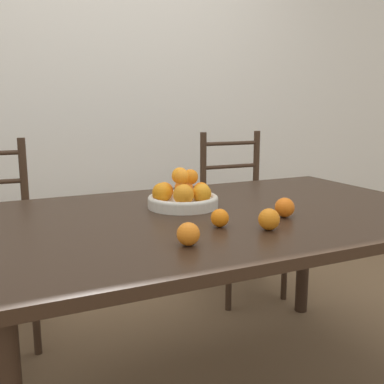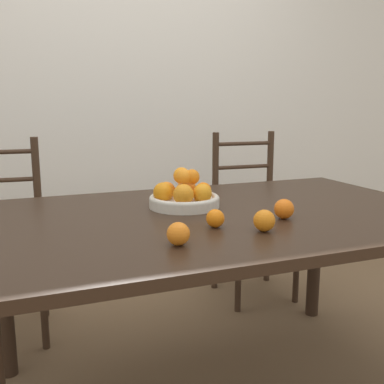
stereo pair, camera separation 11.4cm
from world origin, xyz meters
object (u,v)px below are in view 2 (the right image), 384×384
Objects in this scene: fruit_bowl at (184,196)px; chair_right at (252,217)px; orange_loose_2 at (284,209)px; orange_loose_3 at (178,234)px; chair_left at (0,243)px; orange_loose_1 at (264,221)px; orange_loose_0 at (215,218)px.

chair_right is (0.72, 0.74, -0.33)m from fruit_bowl.
fruit_bowl reaches higher than orange_loose_2.
orange_loose_3 is 0.07× the size of chair_left.
orange_loose_3 is 1.53m from chair_right.
orange_loose_3 is at bearing -112.27° from fruit_bowl.
chair_right is at bearing 62.50° from orange_loose_1.
orange_loose_0 is 0.06× the size of chair_left.
chair_left is (-0.83, 1.15, -0.32)m from orange_loose_1.
chair_left is (-0.71, 0.74, -0.33)m from fruit_bowl.
orange_loose_3 is 1.34m from chair_left.
orange_loose_2 is 1.05× the size of orange_loose_3.
orange_loose_2 is (0.27, 0.02, 0.00)m from orange_loose_0.
chair_right is at bearing 55.42° from orange_loose_0.
orange_loose_1 is at bearing 7.03° from orange_loose_3.
chair_right is (0.91, 1.19, -0.32)m from orange_loose_3.
orange_loose_2 is 0.07× the size of chair_right.
chair_left reaches higher than fruit_bowl.
chair_left is at bearing 133.30° from orange_loose_2.
orange_loose_0 is 0.90× the size of orange_loose_3.
chair_left is 1.43m from chair_right.
orange_loose_1 is 0.31m from orange_loose_3.
orange_loose_2 is 1.46m from chair_left.
fruit_bowl is 1.08m from chair_left.
orange_loose_0 is 0.86× the size of orange_loose_2.
orange_loose_1 and orange_loose_2 have the same top height.
chair_left is at bearing 125.73° from orange_loose_1.
fruit_bowl reaches higher than orange_loose_3.
fruit_bowl is at bearing 131.30° from orange_loose_2.
orange_loose_1 is 0.19m from orange_loose_2.
chair_right reaches higher than orange_loose_1.
orange_loose_1 is 0.99× the size of orange_loose_2.
orange_loose_1 is 1.34m from chair_right.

